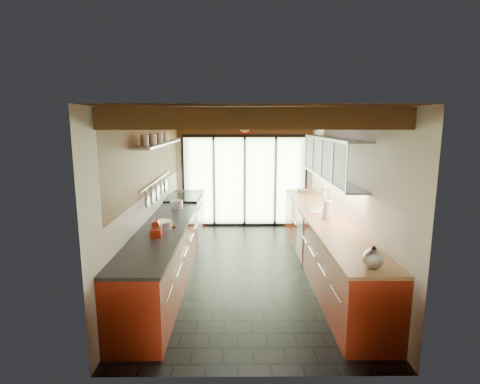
{
  "coord_description": "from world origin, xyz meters",
  "views": [
    {
      "loc": [
        -0.17,
        -6.0,
        2.44
      ],
      "look_at": [
        -0.13,
        0.4,
        1.25
      ],
      "focal_mm": 28.0,
      "sensor_mm": 36.0,
      "label": 1
    }
  ],
  "objects_px": {
    "soap_bottle": "(326,211)",
    "bowl": "(302,190)",
    "stand_mixer": "(157,229)",
    "kettle": "(373,257)",
    "paper_towel": "(328,210)"
  },
  "relations": [
    {
      "from": "stand_mixer",
      "to": "bowl",
      "type": "height_order",
      "value": "stand_mixer"
    },
    {
      "from": "paper_towel",
      "to": "soap_bottle",
      "type": "distance_m",
      "value": 0.11
    },
    {
      "from": "soap_bottle",
      "to": "kettle",
      "type": "bearing_deg",
      "value": -90.0
    },
    {
      "from": "stand_mixer",
      "to": "bowl",
      "type": "xyz_separation_m",
      "value": [
        2.54,
        3.29,
        -0.06
      ]
    },
    {
      "from": "paper_towel",
      "to": "soap_bottle",
      "type": "relative_size",
      "value": 1.69
    },
    {
      "from": "stand_mixer",
      "to": "paper_towel",
      "type": "xyz_separation_m",
      "value": [
        2.54,
        0.88,
        0.06
      ]
    },
    {
      "from": "stand_mixer",
      "to": "kettle",
      "type": "height_order",
      "value": "kettle"
    },
    {
      "from": "paper_towel",
      "to": "soap_bottle",
      "type": "xyz_separation_m",
      "value": [
        0.0,
        0.1,
        -0.04
      ]
    },
    {
      "from": "paper_towel",
      "to": "stand_mixer",
      "type": "bearing_deg",
      "value": -160.92
    },
    {
      "from": "kettle",
      "to": "soap_bottle",
      "type": "xyz_separation_m",
      "value": [
        0.0,
        2.14,
        -0.01
      ]
    },
    {
      "from": "soap_bottle",
      "to": "bowl",
      "type": "relative_size",
      "value": 0.87
    },
    {
      "from": "stand_mixer",
      "to": "bowl",
      "type": "distance_m",
      "value": 4.16
    },
    {
      "from": "kettle",
      "to": "paper_towel",
      "type": "xyz_separation_m",
      "value": [
        0.0,
        2.04,
        0.03
      ]
    },
    {
      "from": "bowl",
      "to": "soap_bottle",
      "type": "bearing_deg",
      "value": -90.0
    },
    {
      "from": "stand_mixer",
      "to": "bowl",
      "type": "bearing_deg",
      "value": 52.33
    }
  ]
}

